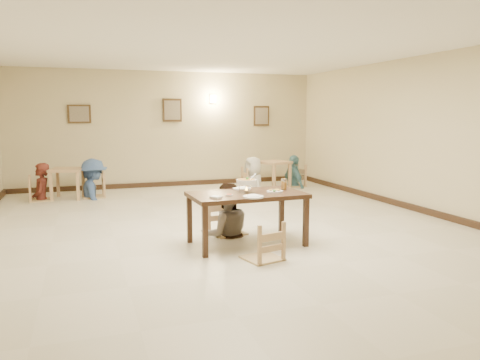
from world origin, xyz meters
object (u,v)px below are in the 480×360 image
object	(u,v)px
bg_chair_ll	(40,177)
bg_diner_c	(253,157)
main_diner	(226,183)
bg_chair_lr	(93,175)
curry_warmer	(246,182)
bg_chair_rl	(253,169)
drink_glass	(284,185)
bg_diner_d	(294,155)
bg_diner_a	(40,163)
chair_far	(227,201)
main_table	(247,198)
bg_table_right	(274,166)
bg_table_left	(67,174)
bg_diner_b	(92,159)
bg_chair_rr	(294,166)

from	to	relation	value
bg_chair_ll	bg_diner_c	bearing A→B (deg)	-94.47
main_diner	bg_chair_lr	size ratio (longest dim) A/B	1.55
curry_warmer	bg_chair_ll	bearing A→B (deg)	123.19
bg_chair_ll	bg_chair_rl	xyz separation A→B (m)	(4.98, -0.03, 0.01)
drink_glass	bg_diner_c	xyz separation A→B (m)	(1.25, 4.68, -0.01)
main_diner	bg_diner_d	xyz separation A→B (m)	(3.19, 4.28, 0.01)
main_diner	bg_chair_ll	world-z (taller)	main_diner
curry_warmer	drink_glass	bearing A→B (deg)	4.20
bg_chair_ll	bg_diner_a	world-z (taller)	bg_diner_a
curry_warmer	bg_chair_ll	xyz separation A→B (m)	(-3.11, 4.76, -0.39)
chair_far	bg_chair_rl	bearing A→B (deg)	52.12
chair_far	bg_chair_lr	world-z (taller)	chair_far
bg_diner_c	bg_diner_d	distance (m)	1.20
main_diner	bg_chair_lr	bearing A→B (deg)	-60.61
main_table	bg_table_right	bearing A→B (deg)	60.68
bg_table_left	bg_diner_d	distance (m)	5.63
chair_far	bg_chair_lr	bearing A→B (deg)	102.39
drink_glass	main_diner	bearing A→B (deg)	144.25
bg_chair_rl	bg_diner_b	distance (m)	3.90
bg_diner_b	bg_diner_c	world-z (taller)	bg_diner_b
bg_chair_lr	bg_diner_a	bearing A→B (deg)	-89.81
curry_warmer	bg_diner_c	distance (m)	5.08
bg_chair_ll	bg_diner_d	distance (m)	6.19
bg_table_left	bg_chair_rr	distance (m)	5.63
curry_warmer	bg_table_left	xyz separation A→B (m)	(-2.56, 4.83, -0.36)
curry_warmer	bg_table_left	bearing A→B (deg)	117.98
drink_glass	bg_diner_c	distance (m)	4.85
bg_chair_ll	bg_table_left	bearing A→B (deg)	-87.38
main_diner	drink_glass	distance (m)	0.91
main_table	bg_chair_lr	xyz separation A→B (m)	(-2.00, 4.86, -0.15)
chair_far	bg_table_right	xyz separation A→B (m)	(2.56, 4.15, 0.03)
drink_glass	chair_far	bearing A→B (deg)	140.31
main_diner	curry_warmer	world-z (taller)	main_diner
curry_warmer	chair_far	bearing A→B (deg)	98.86
bg_table_left	bg_diner_d	bearing A→B (deg)	0.31
chair_far	bg_chair_ll	bearing A→B (deg)	113.91
bg_chair_rr	bg_diner_a	xyz separation A→B (m)	(-6.18, -0.10, 0.29)
bg_table_left	bg_chair_lr	distance (m)	0.55
curry_warmer	bg_chair_lr	distance (m)	5.23
bg_chair_lr	main_diner	bearing A→B (deg)	21.80
bg_table_left	bg_chair_rr	xyz separation A→B (m)	(5.63, 0.03, -0.01)
main_diner	bg_table_left	distance (m)	4.90
chair_far	bg_chair_rr	bearing A→B (deg)	40.93
curry_warmer	bg_chair_rr	distance (m)	5.75
bg_chair_rl	bg_diner_a	bearing A→B (deg)	89.65
bg_chair_lr	bg_chair_rr	distance (m)	5.08
bg_table_left	bg_table_right	world-z (taller)	bg_table_right
chair_far	bg_chair_lr	size ratio (longest dim) A/B	1.00
bg_chair_lr	bg_table_right	bearing A→B (deg)	87.46
curry_warmer	drink_glass	distance (m)	0.62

